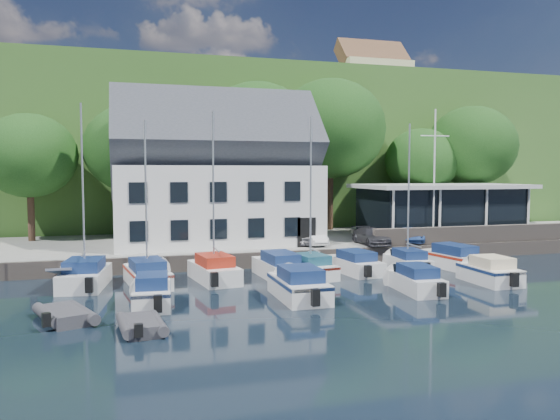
# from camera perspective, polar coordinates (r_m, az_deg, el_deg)

# --- Properties ---
(ground) EXTENTS (180.00, 180.00, 0.00)m
(ground) POSITION_cam_1_polar(r_m,az_deg,el_deg) (26.68, 14.68, -9.31)
(ground) COLOR black
(ground) RESTS_ON ground
(quay) EXTENTS (60.00, 13.00, 1.00)m
(quay) POSITION_cam_1_polar(r_m,az_deg,el_deg) (42.34, 2.52, -3.58)
(quay) COLOR gray
(quay) RESTS_ON ground
(quay_face) EXTENTS (60.00, 0.30, 1.00)m
(quay_face) POSITION_cam_1_polar(r_m,az_deg,el_deg) (36.30, 5.79, -4.87)
(quay_face) COLOR #655A51
(quay_face) RESTS_ON ground
(hillside) EXTENTS (160.00, 75.00, 16.00)m
(hillside) POSITION_cam_1_polar(r_m,az_deg,el_deg) (85.37, -7.02, 5.26)
(hillside) COLOR #325A21
(hillside) RESTS_ON ground
(field_patch) EXTENTS (50.00, 30.00, 0.30)m
(field_patch) POSITION_cam_1_polar(r_m,az_deg,el_deg) (95.26, -3.00, 10.06)
(field_patch) COLOR olive
(field_patch) RESTS_ON hillside
(farmhouse) EXTENTS (10.40, 7.00, 8.20)m
(farmhouse) POSITION_cam_1_polar(r_m,az_deg,el_deg) (83.45, 9.59, 13.61)
(farmhouse) COLOR beige
(farmhouse) RESTS_ON hillside
(harbor_building) EXTENTS (14.40, 8.20, 8.70)m
(harbor_building) POSITION_cam_1_polar(r_m,az_deg,el_deg) (39.32, -6.72, 2.90)
(harbor_building) COLOR silver
(harbor_building) RESTS_ON quay
(club_pavilion) EXTENTS (13.20, 7.20, 4.10)m
(club_pavilion) POSITION_cam_1_polar(r_m,az_deg,el_deg) (45.47, 16.41, 0.01)
(club_pavilion) COLOR black
(club_pavilion) RESTS_ON quay
(seawall) EXTENTS (18.00, 0.50, 1.20)m
(seawall) POSITION_cam_1_polar(r_m,az_deg,el_deg) (42.39, 20.85, -2.33)
(seawall) COLOR #655A51
(seawall) RESTS_ON quay
(gangway) EXTENTS (1.20, 6.00, 1.40)m
(gangway) POSITION_cam_1_polar(r_m,az_deg,el_deg) (32.04, -21.53, -7.23)
(gangway) COLOR silver
(gangway) RESTS_ON ground
(car_silver) EXTENTS (2.47, 3.80, 1.20)m
(car_silver) POSITION_cam_1_polar(r_m,az_deg,el_deg) (38.45, 3.00, -2.70)
(car_silver) COLOR #B9B9BE
(car_silver) RESTS_ON quay
(car_white) EXTENTS (1.35, 3.43, 1.11)m
(car_white) POSITION_cam_1_polar(r_m,az_deg,el_deg) (38.10, 3.36, -2.83)
(car_white) COLOR silver
(car_white) RESTS_ON quay
(car_dgrey) EXTENTS (1.75, 4.07, 1.17)m
(car_dgrey) POSITION_cam_1_polar(r_m,az_deg,el_deg) (38.79, 9.49, -2.71)
(car_dgrey) COLOR #323238
(car_dgrey) RESTS_ON quay
(car_blue) EXTENTS (2.40, 3.69, 1.18)m
(car_blue) POSITION_cam_1_polar(r_m,az_deg,el_deg) (40.42, 13.28, -2.49)
(car_blue) COLOR #315498
(car_blue) RESTS_ON quay
(flagpole) EXTENTS (2.30, 0.20, 9.60)m
(flagpole) POSITION_cam_1_polar(r_m,az_deg,el_deg) (41.16, 15.82, 3.46)
(flagpole) COLOR silver
(flagpole) RESTS_ON quay
(tree_0) EXTENTS (6.85, 6.85, 9.36)m
(tree_0) POSITION_cam_1_polar(r_m,az_deg,el_deg) (44.04, -24.67, 3.11)
(tree_0) COLOR #143911
(tree_0) RESTS_ON quay
(tree_1) EXTENTS (7.53, 7.53, 10.29)m
(tree_1) POSITION_cam_1_polar(r_m,az_deg,el_deg) (43.81, -15.09, 3.94)
(tree_1) COLOR #143911
(tree_1) RESTS_ON quay
(tree_2) EXTENTS (9.11, 9.11, 12.45)m
(tree_2) POSITION_cam_1_polar(r_m,az_deg,el_deg) (45.13, -2.36, 5.45)
(tree_2) COLOR #143911
(tree_2) RESTS_ON quay
(tree_3) EXTENTS (9.65, 9.65, 13.18)m
(tree_3) POSITION_cam_1_polar(r_m,az_deg,el_deg) (48.21, 5.30, 5.78)
(tree_3) COLOR #143911
(tree_3) RESTS_ON quay
(tree_4) EXTENTS (6.61, 6.61, 9.03)m
(tree_4) POSITION_cam_1_polar(r_m,az_deg,el_deg) (51.36, 14.52, 3.24)
(tree_4) COLOR #143911
(tree_4) RESTS_ON quay
(tree_5) EXTENTS (8.15, 8.15, 11.14)m
(tree_5) POSITION_cam_1_polar(r_m,az_deg,el_deg) (53.56, 19.34, 4.30)
(tree_5) COLOR #143911
(tree_5) RESTS_ON quay
(boat_r1_0) EXTENTS (3.16, 6.58, 9.44)m
(boat_r1_0) POSITION_cam_1_polar(r_m,az_deg,el_deg) (30.28, -19.89, 1.18)
(boat_r1_0) COLOR silver
(boat_r1_0) RESTS_ON ground
(boat_r1_1) EXTENTS (2.98, 6.63, 8.87)m
(boat_r1_1) POSITION_cam_1_polar(r_m,az_deg,el_deg) (29.89, -13.83, 0.73)
(boat_r1_1) COLOR silver
(boat_r1_1) RESTS_ON ground
(boat_r1_2) EXTENTS (2.99, 6.58, 9.35)m
(boat_r1_2) POSITION_cam_1_polar(r_m,az_deg,el_deg) (30.29, -6.98, 1.30)
(boat_r1_2) COLOR silver
(boat_r1_2) RESTS_ON ground
(boat_r1_3) EXTENTS (2.44, 7.16, 1.53)m
(boat_r1_3) POSITION_cam_1_polar(r_m,az_deg,el_deg) (31.42, -0.11, -5.74)
(boat_r1_3) COLOR silver
(boat_r1_3) RESTS_ON ground
(boat_r1_4) EXTENTS (2.83, 5.64, 8.35)m
(boat_r1_4) POSITION_cam_1_polar(r_m,az_deg,el_deg) (31.30, 3.22, 0.50)
(boat_r1_4) COLOR silver
(boat_r1_4) RESTS_ON ground
(boat_r1_5) EXTENTS (2.57, 6.39, 1.38)m
(boat_r1_5) POSITION_cam_1_polar(r_m,az_deg,el_deg) (33.36, 7.80, -5.34)
(boat_r1_5) COLOR silver
(boat_r1_5) RESTS_ON ground
(boat_r1_6) EXTENTS (2.13, 5.41, 8.23)m
(boat_r1_6) POSITION_cam_1_polar(r_m,az_deg,el_deg) (34.28, 13.28, 0.60)
(boat_r1_6) COLOR silver
(boat_r1_6) RESTS_ON ground
(boat_r1_7) EXTENTS (3.06, 7.11, 1.55)m
(boat_r1_7) POSITION_cam_1_polar(r_m,az_deg,el_deg) (36.25, 17.54, -4.61)
(boat_r1_7) COLOR silver
(boat_r1_7) RESTS_ON ground
(boat_r2_0) EXTENTS (2.16, 5.18, 1.50)m
(boat_r2_0) POSITION_cam_1_polar(r_m,az_deg,el_deg) (25.61, -13.23, -8.12)
(boat_r2_0) COLOR silver
(boat_r2_0) RESTS_ON ground
(boat_r2_2) EXTENTS (2.20, 6.23, 1.57)m
(boat_r2_2) POSITION_cam_1_polar(r_m,az_deg,el_deg) (26.40, 1.97, -7.58)
(boat_r2_2) COLOR silver
(boat_r2_2) RESTS_ON ground
(boat_r2_3) EXTENTS (2.21, 5.85, 1.39)m
(boat_r2_3) POSITION_cam_1_polar(r_m,az_deg,el_deg) (28.84, 13.92, -6.89)
(boat_r2_3) COLOR silver
(boat_r2_3) RESTS_ON ground
(boat_r2_4) EXTENTS (2.16, 5.15, 1.50)m
(boat_r2_4) POSITION_cam_1_polar(r_m,az_deg,el_deg) (32.12, 21.05, -5.83)
(boat_r2_4) COLOR silver
(boat_r2_4) RESTS_ON ground
(dinghy_0) EXTENTS (2.93, 3.65, 0.74)m
(dinghy_0) POSITION_cam_1_polar(r_m,az_deg,el_deg) (24.21, -21.52, -9.93)
(dinghy_0) COLOR #37363B
(dinghy_0) RESTS_ON ground
(dinghy_1) EXTENTS (1.99, 3.01, 0.66)m
(dinghy_1) POSITION_cam_1_polar(r_m,az_deg,el_deg) (21.88, -14.29, -11.36)
(dinghy_1) COLOR #37363B
(dinghy_1) RESTS_ON ground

